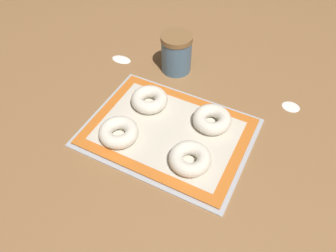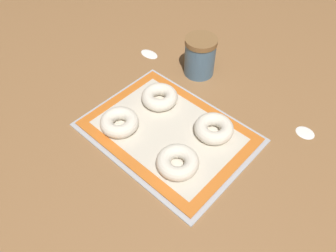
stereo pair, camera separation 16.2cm
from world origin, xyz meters
TOP-DOWN VIEW (x-y plane):
  - ground_plane at (0.00, 0.00)m, footprint 2.80×2.80m
  - baking_tray at (-0.02, 0.01)m, footprint 0.46×0.34m
  - baking_mat at (-0.02, 0.01)m, footprint 0.43×0.32m
  - bagel_front_left at (-0.13, -0.07)m, footprint 0.11×0.11m
  - bagel_front_right at (0.08, -0.06)m, footprint 0.11×0.11m
  - bagel_back_left at (-0.12, 0.08)m, footprint 0.11×0.11m
  - bagel_back_right at (0.08, 0.09)m, footprint 0.11×0.11m
  - flour_canister at (-0.13, 0.28)m, footprint 0.10×0.10m
  - flour_patch_near at (0.27, 0.27)m, footprint 0.05×0.05m
  - flour_patch_far at (-0.32, 0.24)m, footprint 0.07×0.04m

SIDE VIEW (x-z plane):
  - ground_plane at x=0.00m, z-range 0.00..0.00m
  - flour_patch_near at x=0.27m, z-range 0.00..0.00m
  - flour_patch_far at x=-0.32m, z-range 0.00..0.00m
  - baking_tray at x=-0.02m, z-range 0.00..0.01m
  - baking_mat at x=-0.02m, z-range 0.01..0.01m
  - bagel_front_left at x=-0.13m, z-range 0.01..0.05m
  - bagel_front_right at x=0.08m, z-range 0.01..0.05m
  - bagel_back_left at x=-0.12m, z-range 0.01..0.05m
  - bagel_back_right at x=0.08m, z-range 0.01..0.05m
  - flour_canister at x=-0.13m, z-range 0.00..0.13m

